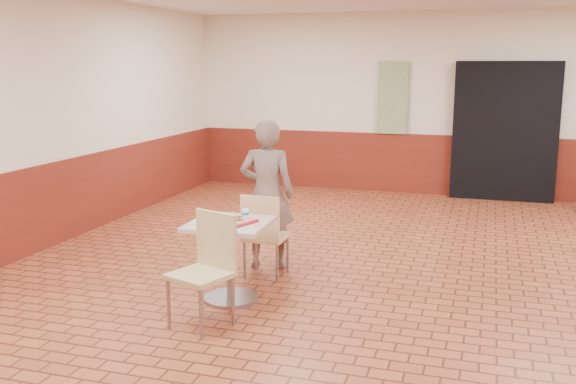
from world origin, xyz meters
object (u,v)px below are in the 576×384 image
(chair_main_front, at_px, (207,264))
(long_john_donut, at_px, (235,217))
(ring_donut, at_px, (226,216))
(paper_cup, at_px, (245,214))
(chair_main_back, at_px, (264,231))
(main_table, at_px, (230,248))
(customer, at_px, (267,194))
(serving_tray, at_px, (230,221))

(chair_main_front, distance_m, long_john_donut, 0.63)
(ring_donut, relative_size, long_john_donut, 0.55)
(chair_main_front, distance_m, paper_cup, 0.72)
(chair_main_front, distance_m, chair_main_back, 1.26)
(main_table, distance_m, paper_cup, 0.35)
(chair_main_front, xyz_separation_m, ring_donut, (-0.10, 0.64, 0.26))
(main_table, distance_m, customer, 1.08)
(serving_tray, bearing_deg, ring_donut, 135.38)
(chair_main_front, xyz_separation_m, customer, (-0.04, 1.62, 0.27))
(chair_main_front, distance_m, serving_tray, 0.63)
(ring_donut, xyz_separation_m, long_john_donut, (0.12, -0.07, 0.01))
(paper_cup, bearing_deg, customer, 97.65)
(customer, bearing_deg, chair_main_back, 95.12)
(main_table, bearing_deg, paper_cup, 29.47)
(paper_cup, bearing_deg, long_john_donut, -132.09)
(chair_main_front, relative_size, chair_main_back, 1.08)
(customer, bearing_deg, main_table, 81.32)
(customer, relative_size, ring_donut, 17.30)
(serving_tray, bearing_deg, main_table, 90.00)
(main_table, relative_size, chair_main_front, 0.78)
(serving_tray, bearing_deg, chair_main_back, 82.55)
(chair_main_front, height_order, customer, customer)
(long_john_donut, xyz_separation_m, paper_cup, (0.07, 0.08, 0.02))
(chair_main_back, relative_size, ring_donut, 9.53)
(long_john_donut, bearing_deg, paper_cup, 47.91)
(chair_main_back, bearing_deg, customer, -75.89)
(ring_donut, bearing_deg, serving_tray, -44.62)
(customer, height_order, serving_tray, customer)
(ring_donut, height_order, long_john_donut, long_john_donut)
(customer, xyz_separation_m, long_john_donut, (0.06, -1.04, -0.01))
(serving_tray, xyz_separation_m, paper_cup, (0.13, 0.07, 0.06))
(long_john_donut, distance_m, paper_cup, 0.11)
(main_table, bearing_deg, customer, 90.10)
(chair_main_back, bearing_deg, ring_donut, 76.46)
(ring_donut, bearing_deg, main_table, -44.62)
(serving_tray, xyz_separation_m, ring_donut, (-0.06, 0.06, 0.03))
(long_john_donut, height_order, paper_cup, paper_cup)
(serving_tray, bearing_deg, customer, 90.10)
(paper_cup, bearing_deg, chair_main_front, -97.97)
(main_table, xyz_separation_m, customer, (-0.00, 1.04, 0.30))
(chair_main_back, bearing_deg, serving_tray, 82.76)
(chair_main_front, relative_size, long_john_donut, 5.62)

